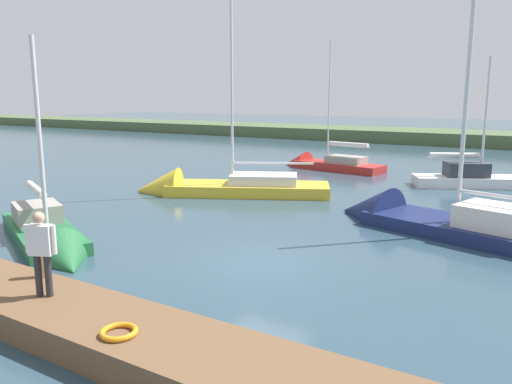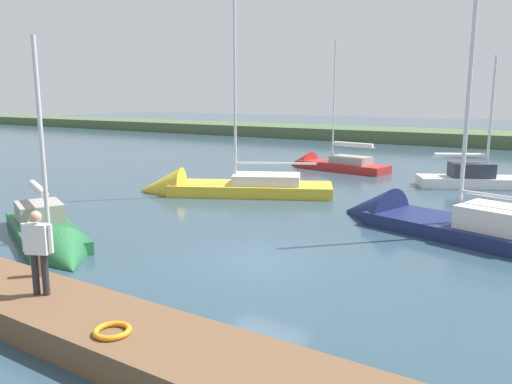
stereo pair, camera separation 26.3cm
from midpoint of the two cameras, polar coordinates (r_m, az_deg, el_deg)
ground_plane at (r=14.37m, az=0.89°, el=-7.83°), size 200.00×200.00×0.00m
far_shoreline at (r=53.38m, az=24.82°, el=4.90°), size 180.00×8.00×2.40m
dock_pier at (r=10.21m, az=-16.73°, el=-14.65°), size 18.51×1.95×0.57m
mooring_post_near at (r=12.44m, az=-22.97°, el=-7.09°), size 0.21×0.21×0.77m
life_ring_buoy at (r=9.27m, az=-15.23°, el=-15.01°), size 0.66×0.66×0.10m
sailboat_mid_channel at (r=18.62m, az=19.37°, el=-3.59°), size 9.30×4.77×9.20m
sailboat_far_right at (r=28.50m, az=25.99°, el=0.94°), size 7.07×4.76×7.36m
sailboat_inner_slip at (r=24.05m, az=-4.12°, el=0.23°), size 9.31×6.19×11.37m
sailboat_outer_mooring at (r=32.71m, az=8.44°, el=2.90°), size 7.26×2.97×8.90m
sailboat_near_dock at (r=17.03m, az=-21.89°, el=-5.13°), size 6.93×4.50×7.23m
person_on_dock at (r=11.09m, az=-22.94°, el=-5.73°), size 0.61×0.40×1.77m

